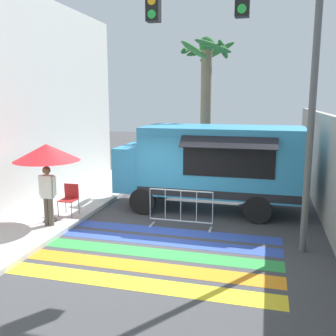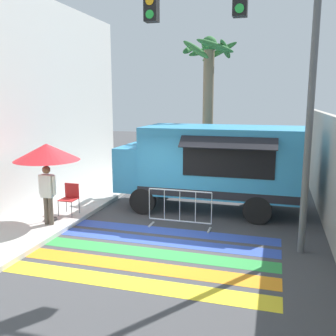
{
  "view_description": "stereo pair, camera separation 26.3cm",
  "coord_description": "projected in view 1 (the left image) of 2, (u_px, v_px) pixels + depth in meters",
  "views": [
    {
      "loc": [
        2.67,
        -8.89,
        3.62
      ],
      "look_at": [
        -0.22,
        2.06,
        1.51
      ],
      "focal_mm": 40.0,
      "sensor_mm": 36.0,
      "label": 1
    },
    {
      "loc": [
        2.93,
        -8.82,
        3.62
      ],
      "look_at": [
        -0.22,
        2.06,
        1.51
      ],
      "focal_mm": 40.0,
      "sensor_mm": 36.0,
      "label": 2
    }
  ],
  "objects": [
    {
      "name": "palm_tree",
      "position": [
        206.0,
        90.0,
        14.76
      ],
      "size": [
        2.14,
        2.27,
        5.98
      ],
      "color": "#7A664C",
      "rests_on": "ground_plane"
    },
    {
      "name": "patio_umbrella",
      "position": [
        47.0,
        153.0,
        10.44
      ],
      "size": [
        1.84,
        1.84,
        2.25
      ],
      "color": "black",
      "rests_on": "sidewalk_left"
    },
    {
      "name": "ground_plane",
      "position": [
        156.0,
        239.0,
        9.78
      ],
      "size": [
        60.0,
        60.0,
        0.0
      ],
      "primitive_type": "plane",
      "color": "#424244"
    },
    {
      "name": "food_truck",
      "position": [
        208.0,
        162.0,
        12.13
      ],
      "size": [
        5.89,
        2.74,
        2.74
      ],
      "color": "#338CBF",
      "rests_on": "ground_plane"
    },
    {
      "name": "concrete_wall_right",
      "position": [
        326.0,
        168.0,
        11.22
      ],
      "size": [
        0.2,
        16.0,
        3.15
      ],
      "color": "#A39E93",
      "rests_on": "ground_plane"
    },
    {
      "name": "folding_chair",
      "position": [
        70.0,
        196.0,
        11.35
      ],
      "size": [
        0.47,
        0.47,
        0.93
      ],
      "rotation": [
        0.0,
        0.0,
        0.07
      ],
      "color": "#4C4C51",
      "rests_on": "sidewalk_left"
    },
    {
      "name": "vendor_person",
      "position": [
        48.0,
        192.0,
        10.3
      ],
      "size": [
        0.53,
        0.22,
        1.68
      ],
      "rotation": [
        0.0,
        0.0,
        0.05
      ],
      "color": "brown",
      "rests_on": "sidewalk_left"
    },
    {
      "name": "traffic_signal_pole",
      "position": [
        247.0,
        42.0,
        8.49
      ],
      "size": [
        4.81,
        0.29,
        6.8
      ],
      "color": "#515456",
      "rests_on": "ground_plane"
    },
    {
      "name": "barricade_front",
      "position": [
        181.0,
        209.0,
        10.54
      ],
      "size": [
        1.83,
        0.44,
        1.1
      ],
      "color": "#B7BABF",
      "rests_on": "ground_plane"
    },
    {
      "name": "crosswalk_painted",
      "position": [
        145.0,
        252.0,
        8.93
      ],
      "size": [
        6.4,
        3.6,
        0.01
      ],
      "color": "yellow",
      "rests_on": "ground_plane"
    },
    {
      "name": "sidewalk_left",
      "position": [
        2.0,
        222.0,
        10.95
      ],
      "size": [
        4.4,
        16.0,
        0.12
      ],
      "color": "#B7B5AD",
      "rests_on": "ground_plane"
    }
  ]
}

